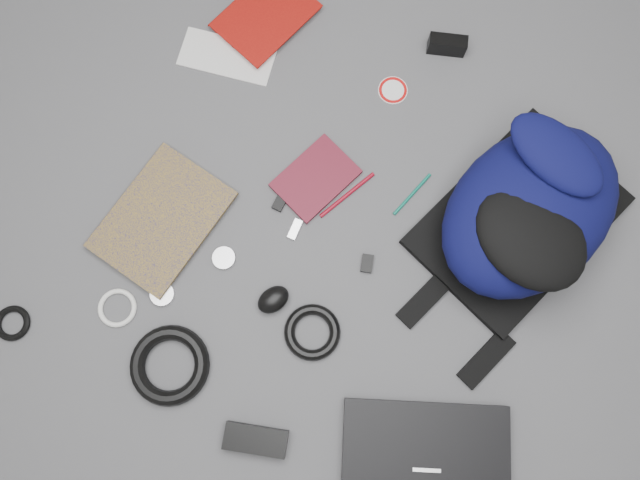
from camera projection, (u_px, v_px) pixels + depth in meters
The scene contains 22 objects.
ground at pixel (320, 242), 1.36m from camera, with size 4.00×4.00×0.00m, color #4F4F51.
backpack at pixel (530, 210), 1.27m from camera, with size 0.32×0.47×0.20m, color black, non-canonical shape.
laptop at pixel (425, 469), 1.25m from camera, with size 0.33×0.26×0.03m, color black.
comic_book at pixel (125, 194), 1.37m from camera, with size 0.21×0.28×0.02m, color #C49A0E.
envelope at pixel (227, 57), 1.45m from camera, with size 0.22×0.10×0.00m, color silver.
dvd_case at pixel (316, 178), 1.38m from camera, with size 0.12×0.17×0.01m, color #4B0E19.
compact_camera at pixel (447, 45), 1.43m from camera, with size 0.09×0.03×0.05m, color black.
sticker_disc at pixel (393, 90), 1.43m from camera, with size 0.07×0.07×0.00m, color white.
pen_teal at pixel (412, 194), 1.38m from camera, with size 0.01×0.01×0.12m, color #0B6450.
pen_red at pixel (347, 195), 1.38m from camera, with size 0.01×0.01×0.15m, color maroon.
id_badge at pixel (195, 219), 1.37m from camera, with size 0.06×0.09×0.00m, color #164BA5.
usb_black at pixel (282, 198), 1.37m from camera, with size 0.02×0.06×0.01m, color black.
usb_silver at pixel (295, 229), 1.36m from camera, with size 0.02×0.05×0.01m, color silver.
key_fob at pixel (367, 263), 1.34m from camera, with size 0.02×0.04×0.01m, color black.
mouse at pixel (273, 300), 1.31m from camera, with size 0.05×0.07×0.04m, color black.
headphone_left at pixel (224, 258), 1.35m from camera, with size 0.05×0.05×0.01m, color #B2B1B4.
headphone_right at pixel (162, 294), 1.33m from camera, with size 0.05×0.05×0.01m, color silver.
cable_coil at pixel (312, 332), 1.31m from camera, with size 0.12×0.12×0.02m, color black.
power_brick at pixel (256, 440), 1.26m from camera, with size 0.13×0.05×0.03m, color black.
power_cord_coil at pixel (170, 365), 1.29m from camera, with size 0.17×0.17×0.03m, color black.
earbud_coil at pixel (12, 323), 1.32m from camera, with size 0.08×0.08×0.01m, color black.
white_cable_coil at pixel (117, 308), 1.32m from camera, with size 0.08×0.08×0.01m, color white.
Camera 1 is at (0.14, -0.24, 1.33)m, focal length 35.00 mm.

